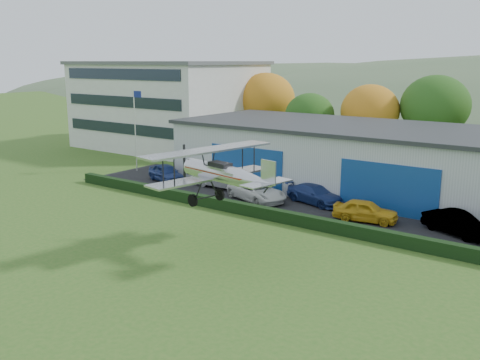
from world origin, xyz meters
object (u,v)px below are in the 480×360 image
Objects in this scene: office_block at (169,104)px; car_3 at (315,194)px; flagpole at (136,122)px; car_4 at (365,211)px; car_2 at (257,191)px; car_5 at (457,223)px; car_1 at (223,178)px; hangar at (417,164)px; biplane at (221,172)px; car_0 at (167,173)px.

office_block is 4.30× the size of car_3.
flagpole is 24.83m from car_4.
car_2 is 1.19× the size of car_5.
office_block is 36.26m from car_4.
flagpole is at bearing 86.64° from car_1.
office_block is at bearing 121.97° from flagpole.
hangar is 8.58m from car_3.
car_2 is (4.61, -1.72, -0.11)m from car_1.
hangar is 8.05× the size of car_1.
car_5 is (30.01, -1.78, -4.02)m from flagpole.
car_1 is at bearing 138.52° from biplane.
biplane is (4.39, -9.89, 3.77)m from car_2.
car_1 is at bearing 106.84° from car_3.
biplane is at bearing -138.05° from car_2.
flagpole reaches higher than biplane.
car_3 is at bearing -88.45° from car_1.
car_1 reaches higher than car_3.
hangar is 5.08× the size of flagpole.
hangar is 18.99m from biplane.
car_0 reaches higher than car_5.
biplane is at bearing -106.17° from car_0.
car_0 is 10.08m from car_2.
hangar is at bearing -64.42° from car_1.
hangar is 8.48× the size of car_3.
hangar reaches higher than car_1.
car_0 is 18.26m from biplane.
car_0 is at bearing 113.60° from car_5.
hangar is 9.35× the size of car_5.
car_5 is (14.41, 0.61, -0.00)m from car_2.
hangar reaches higher than car_0.
car_4 is at bearing -97.72° from car_1.
car_2 is (15.60, -2.38, -4.02)m from flagpole.
flagpole is 1.78× the size of car_0.
car_1 reaches higher than car_0.
car_4 is (-0.51, -8.46, -1.89)m from hangar.
car_0 is 1.06× the size of car_4.
car_3 is at bearing -45.59° from car_2.
car_4 is 0.97× the size of car_5.
flagpole is at bearing 104.07° from car_3.
car_3 is 1.13× the size of car_4.
biplane reaches higher than car_2.
car_1 is at bearing 71.48° from car_4.
office_block is at bearing 54.50° from car_1.
car_2 is at bearing -110.46° from car_1.
flagpole is 1.67× the size of car_3.
car_4 is at bearing 76.61° from biplane.
biplane is (9.00, -11.61, 3.65)m from car_1.
hangar is 4.75× the size of biplane.
car_0 is (13.66, -14.74, -4.40)m from office_block.
car_2 is at bearing -32.97° from office_block.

